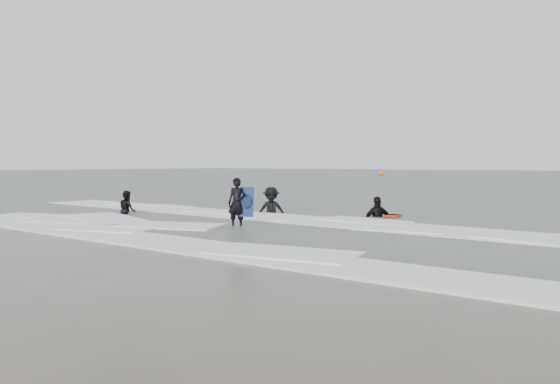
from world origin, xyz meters
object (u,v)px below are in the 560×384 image
Objects in this scene: surfer_wading at (127,215)px; surfer_right_near at (378,218)px; surfer_centre at (237,228)px; surfer_breaker at (271,214)px; buoy at (382,173)px.

surfer_wading is 9.96m from surfer_right_near.
surfer_breaker is (-2.11, 4.31, 0.00)m from surfer_centre.
buoy is (-25.75, 69.81, 0.42)m from surfer_wading.
buoy reaches higher than surfer_breaker.
surfer_centre is at bearing -101.40° from surfer_breaker.
buoy is (-34.19, 64.53, 0.42)m from surfer_right_near.
surfer_wading is (-6.40, 0.39, 0.00)m from surfer_centre.
surfer_breaker is 4.37m from surfer_right_near.
surfer_centre is 0.83× the size of surfer_right_near.
surfer_centre reaches higher than surfer_wading.
surfer_right_near is (4.15, 1.37, 0.00)m from surfer_breaker.
surfer_wading is 0.78× the size of surfer_right_near.
surfer_centre is 6.03m from surfer_right_near.
surfer_wading is 0.94× the size of buoy.
buoy is at bearing 76.98° from surfer_breaker.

